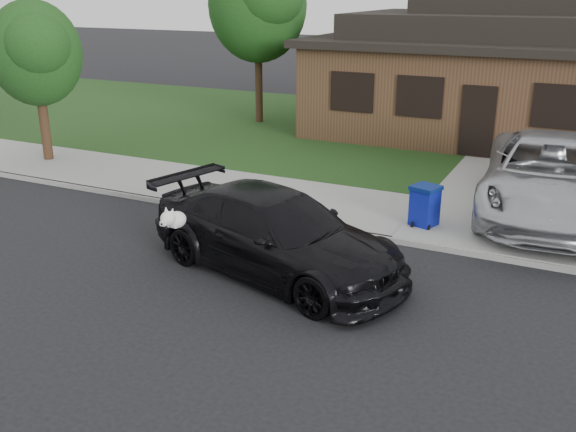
% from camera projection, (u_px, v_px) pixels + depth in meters
% --- Properties ---
extents(ground, '(120.00, 120.00, 0.00)m').
position_uv_depth(ground, '(140.00, 273.00, 11.87)').
color(ground, black).
rests_on(ground, ground).
extents(sidewalk, '(60.00, 3.00, 0.12)m').
position_uv_depth(sidewalk, '(266.00, 196.00, 16.08)').
color(sidewalk, gray).
rests_on(sidewalk, ground).
extents(curb, '(60.00, 0.12, 0.12)m').
position_uv_depth(curb, '(235.00, 213.00, 14.81)').
color(curb, gray).
rests_on(curb, ground).
extents(lawn, '(60.00, 13.00, 0.13)m').
position_uv_depth(lawn, '(370.00, 134.00, 22.85)').
color(lawn, '#193814').
rests_on(lawn, ground).
extents(driveway, '(4.50, 13.00, 0.14)m').
position_uv_depth(driveway, '(540.00, 175.00, 17.84)').
color(driveway, gray).
rests_on(driveway, ground).
extents(sedan, '(5.61, 3.45, 1.52)m').
position_uv_depth(sedan, '(275.00, 234.00, 11.66)').
color(sedan, black).
rests_on(sedan, ground).
extents(minivan, '(3.38, 6.46, 1.74)m').
position_uv_depth(minivan, '(551.00, 177.00, 14.27)').
color(minivan, '#B5B8BC').
rests_on(minivan, driveway).
extents(recycling_bin, '(0.67, 0.67, 0.90)m').
position_uv_depth(recycling_bin, '(425.00, 206.00, 13.74)').
color(recycling_bin, '#0D1999').
rests_on(recycling_bin, sidewalk).
extents(house, '(12.60, 8.60, 4.65)m').
position_uv_depth(house, '(502.00, 75.00, 22.20)').
color(house, '#422B1C').
rests_on(house, ground).
extents(tree_0, '(3.78, 3.60, 6.34)m').
position_uv_depth(tree_0, '(260.00, 3.00, 23.05)').
color(tree_0, '#332114').
rests_on(tree_0, ground).
extents(tree_2, '(2.73, 2.60, 4.59)m').
position_uv_depth(tree_2, '(36.00, 52.00, 18.14)').
color(tree_2, '#332114').
rests_on(tree_2, ground).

